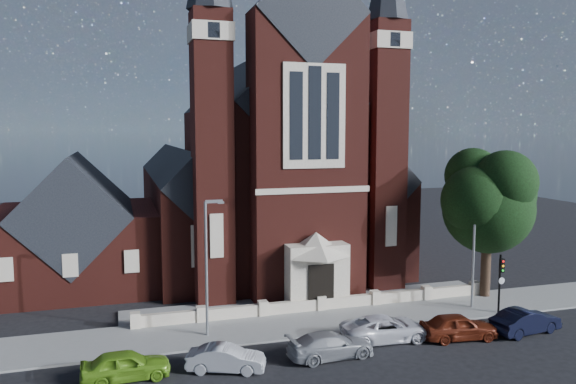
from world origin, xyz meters
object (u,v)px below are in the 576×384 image
car_dark_red (458,326)px  car_navy (526,321)px  street_lamp_right (475,242)px  car_silver_b (331,345)px  street_tree (492,203)px  car_silver_a (226,359)px  car_white_suv (386,328)px  parish_hall (76,235)px  street_lamp_left (208,260)px  car_lime_van (126,365)px  church (260,172)px  traffic_signal (501,276)px

car_dark_red → car_navy: car_dark_red is taller
street_lamp_right → car_silver_b: bearing=-158.2°
street_tree → car_silver_a: 22.38m
car_silver_a → car_dark_red: bearing=-68.7°
car_silver_b → car_white_suv: 4.17m
parish_hall → car_dark_red: (21.87, -18.60, -3.25)m
street_lamp_left → car_silver_b: (5.74, -4.91, -3.91)m
street_lamp_right → car_lime_van: street_lamp_right is taller
car_silver_a → street_tree: bearing=-52.1°
street_tree → car_dark_red: 11.11m
car_silver_b → car_silver_a: bearing=87.0°
street_lamp_left → car_dark_red: (13.78, -4.60, -3.84)m
church → car_silver_b: bearing=-95.2°
car_silver_b → car_white_suv: car_white_suv is taller
street_lamp_left → street_tree: bearing=4.8°
parish_hall → car_lime_van: 19.08m
street_lamp_left → parish_hall: bearing=120.0°
street_lamp_left → car_silver_b: bearing=-40.6°
car_white_suv → street_lamp_left: bearing=72.9°
street_tree → car_silver_a: bearing=-161.9°
church → street_lamp_left: size_ratio=4.31×
car_lime_van → church: bearing=-30.4°
street_lamp_right → traffic_signal: 2.71m
traffic_signal → car_lime_van: bearing=-173.0°
parish_hall → street_tree: 31.27m
traffic_signal → car_dark_red: (-5.13, -3.02, -1.82)m
traffic_signal → street_lamp_left: bearing=175.2°
church → parish_hall: bearing=-162.8°
car_lime_van → car_navy: car_navy is taller
car_silver_a → car_white_suv: car_white_suv is taller
street_lamp_left → car_lime_van: size_ratio=1.90×
car_lime_van → car_silver_b: size_ratio=0.90×
street_lamp_left → car_lime_van: (-4.74, -4.49, -3.87)m
traffic_signal → car_lime_van: size_ratio=0.94×
car_silver_a → car_white_suv: (9.58, 1.42, 0.07)m
car_lime_van → car_silver_a: bearing=-97.4°
street_lamp_right → car_navy: (0.17, -4.93, -3.86)m
street_tree → street_lamp_left: (-20.51, -1.71, -2.36)m
street_lamp_left → street_lamp_right: (18.00, 0.00, 0.00)m
street_tree → car_navy: (-2.33, -6.64, -6.22)m
street_lamp_right → traffic_signal: (0.91, -1.57, -2.02)m
traffic_signal → car_white_suv: size_ratio=0.78×
street_lamp_left → car_lime_van: 7.60m
car_dark_red → car_white_suv: bearing=82.2°
car_dark_red → car_silver_b: bearing=99.0°
street_lamp_left → car_silver_b: size_ratio=1.71×
street_lamp_left → car_silver_b: street_lamp_left is taller
car_white_suv → car_dark_red: 4.24m
church → car_white_suv: (1.77, -22.47, -7.47)m
church → parish_hall: church is taller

